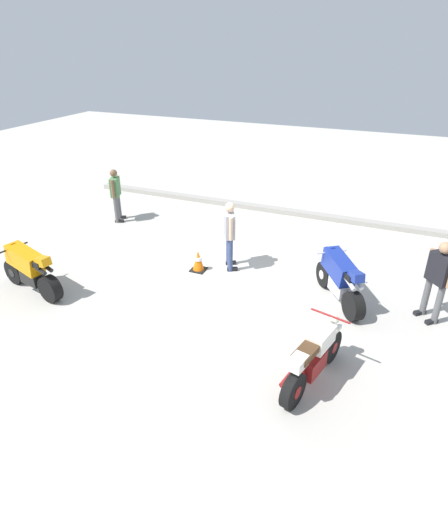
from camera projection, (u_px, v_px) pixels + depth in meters
ground_plane at (230, 277)px, 10.45m from camera, size 40.00×40.00×0.00m
curb_edge at (283, 211)px, 14.20m from camera, size 14.00×0.30×0.15m
motorcycle_blue_sportbike at (340, 277)px, 9.24m from camera, size 1.30×1.69×1.14m
motorcycle_orange_sportbike at (29, 268)px, 9.59m from camera, size 1.95×0.76×1.14m
motorcycle_cream_vintage at (313, 358)px, 7.07m from camera, size 0.86×1.93×1.07m
person_in_black_shirt at (438, 276)px, 8.47m from camera, size 0.54×0.57×1.73m
person_in_gray_shirt at (230, 231)px, 10.43m from camera, size 0.48×0.62×1.72m
person_in_green_shirt at (116, 192)px, 13.25m from camera, size 0.44×0.62×1.64m
traffic_cone at (198, 261)px, 10.63m from camera, size 0.36×0.36×0.53m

